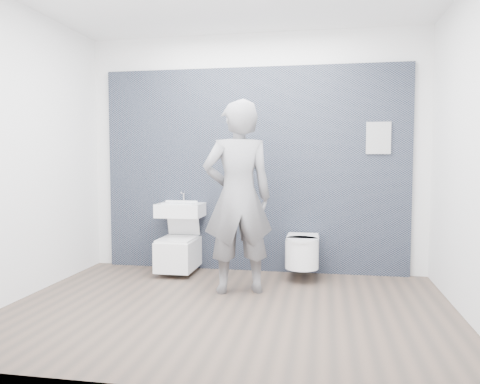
% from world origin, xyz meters
% --- Properties ---
extents(ground, '(4.00, 4.00, 0.00)m').
position_xyz_m(ground, '(0.00, 0.00, 0.00)').
color(ground, brown).
rests_on(ground, ground).
extents(room_shell, '(4.00, 4.00, 4.00)m').
position_xyz_m(room_shell, '(0.00, 0.00, 1.74)').
color(room_shell, silver).
rests_on(room_shell, ground).
extents(tile_wall, '(3.60, 0.06, 2.40)m').
position_xyz_m(tile_wall, '(0.00, 1.47, 0.00)').
color(tile_wall, black).
rests_on(tile_wall, ground).
extents(washbasin, '(0.52, 0.39, 0.39)m').
position_xyz_m(washbasin, '(-0.83, 1.24, 0.74)').
color(washbasin, white).
rests_on(washbasin, ground).
extents(toilet_square, '(0.41, 0.59, 0.79)m').
position_xyz_m(toilet_square, '(-0.83, 1.15, 0.26)').
color(toilet_square, white).
rests_on(toilet_square, ground).
extents(toilet_rounded, '(0.36, 0.61, 0.33)m').
position_xyz_m(toilet_rounded, '(0.60, 1.13, 0.31)').
color(toilet_rounded, white).
rests_on(toilet_rounded, ground).
extents(info_placard, '(0.27, 0.03, 0.36)m').
position_xyz_m(info_placard, '(1.42, 1.43, 0.00)').
color(info_placard, silver).
rests_on(info_placard, ground).
extents(visitor, '(0.81, 0.66, 1.90)m').
position_xyz_m(visitor, '(-0.01, 0.53, 0.95)').
color(visitor, slate).
rests_on(visitor, ground).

